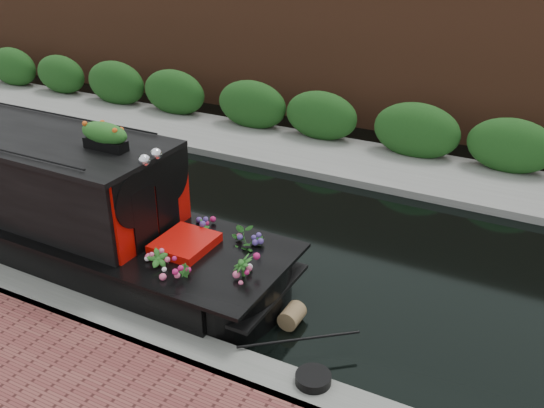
% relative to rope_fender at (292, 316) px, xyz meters
% --- Properties ---
extents(ground, '(80.00, 80.00, 0.00)m').
position_rel_rope_fender_xyz_m(ground, '(-2.52, 1.95, -0.15)').
color(ground, black).
rests_on(ground, ground).
extents(near_bank_coping, '(40.00, 0.60, 0.50)m').
position_rel_rope_fender_xyz_m(near_bank_coping, '(-2.52, -1.35, -0.15)').
color(near_bank_coping, slate).
rests_on(near_bank_coping, ground).
extents(far_bank_path, '(40.00, 2.40, 0.34)m').
position_rel_rope_fender_xyz_m(far_bank_path, '(-2.52, 6.15, -0.15)').
color(far_bank_path, gray).
rests_on(far_bank_path, ground).
extents(far_hedge, '(40.00, 1.10, 2.80)m').
position_rel_rope_fender_xyz_m(far_hedge, '(-2.52, 7.05, -0.15)').
color(far_hedge, '#1C4A18').
rests_on(far_hedge, ground).
extents(far_brick_wall, '(40.00, 1.00, 8.00)m').
position_rel_rope_fender_xyz_m(far_brick_wall, '(-2.52, 9.15, -0.15)').
color(far_brick_wall, brown).
rests_on(far_brick_wall, ground).
extents(rope_fender, '(0.30, 0.39, 0.30)m').
position_rel_rope_fender_xyz_m(rope_fender, '(0.00, 0.00, 0.00)').
color(rope_fender, olive).
rests_on(rope_fender, ground).
extents(coiled_mooring_rope, '(0.45, 0.45, 0.12)m').
position_rel_rope_fender_xyz_m(coiled_mooring_rope, '(0.87, -1.21, 0.16)').
color(coiled_mooring_rope, black).
rests_on(coiled_mooring_rope, near_bank_coping).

